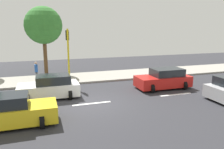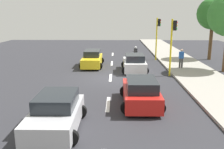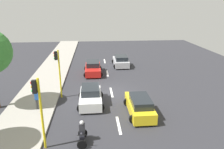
% 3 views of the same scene
% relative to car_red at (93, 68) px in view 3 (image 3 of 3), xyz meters
% --- Properties ---
extents(ground_plane, '(40.00, 60.00, 0.10)m').
position_rel_car_red_xyz_m(ground_plane, '(-1.78, 6.08, -0.76)').
color(ground_plane, '#2D2D33').
extents(sidewalk, '(4.00, 60.00, 0.15)m').
position_rel_car_red_xyz_m(sidewalk, '(5.22, 6.08, -0.64)').
color(sidewalk, '#9E998E').
rests_on(sidewalk, ground).
extents(lane_stripe_far_north, '(0.20, 2.40, 0.01)m').
position_rel_car_red_xyz_m(lane_stripe_far_north, '(-1.78, -5.92, -0.70)').
color(lane_stripe_far_north, white).
rests_on(lane_stripe_far_north, ground).
extents(lane_stripe_north, '(0.20, 2.40, 0.01)m').
position_rel_car_red_xyz_m(lane_stripe_north, '(-1.78, 0.08, -0.70)').
color(lane_stripe_north, white).
rests_on(lane_stripe_north, ground).
extents(lane_stripe_mid, '(0.20, 2.40, 0.01)m').
position_rel_car_red_xyz_m(lane_stripe_mid, '(-1.78, 6.08, -0.70)').
color(lane_stripe_mid, white).
rests_on(lane_stripe_mid, ground).
extents(lane_stripe_south, '(0.20, 2.40, 0.01)m').
position_rel_car_red_xyz_m(lane_stripe_south, '(-1.78, 12.08, -0.70)').
color(lane_stripe_south, white).
rests_on(lane_stripe_south, ground).
extents(car_red, '(2.25, 4.14, 1.52)m').
position_rel_car_red_xyz_m(car_red, '(0.00, 0.00, 0.00)').
color(car_red, red).
rests_on(car_red, ground).
extents(car_silver, '(2.33, 3.99, 1.52)m').
position_rel_car_red_xyz_m(car_silver, '(-3.90, -3.07, 0.00)').
color(car_silver, '#B7B7BC').
rests_on(car_silver, ground).
extents(car_white, '(2.24, 3.88, 1.52)m').
position_rel_car_red_xyz_m(car_white, '(0.24, 8.44, -0.00)').
color(car_white, white).
rests_on(car_white, ground).
extents(car_yellow_cab, '(2.12, 4.31, 1.52)m').
position_rel_car_red_xyz_m(car_yellow_cab, '(-3.62, 10.52, -0.00)').
color(car_yellow_cab, yellow).
rests_on(car_yellow_cab, ground).
extents(motorcycle, '(0.60, 1.30, 1.53)m').
position_rel_car_red_xyz_m(motorcycle, '(0.74, 13.88, -0.07)').
color(motorcycle, black).
rests_on(motorcycle, ground).
extents(pedestrian_near_signal, '(0.40, 0.24, 1.69)m').
position_rel_car_red_xyz_m(pedestrian_near_signal, '(4.48, 9.30, 0.35)').
color(pedestrian_near_signal, '#3F3F3F').
rests_on(pedestrian_near_signal, sidewalk).
extents(traffic_light_corner, '(0.49, 0.24, 4.50)m').
position_rel_car_red_xyz_m(traffic_light_corner, '(3.07, 14.17, 2.22)').
color(traffic_light_corner, yellow).
rests_on(traffic_light_corner, ground).
extents(traffic_light_midblock, '(0.49, 0.24, 4.50)m').
position_rel_car_red_xyz_m(traffic_light_midblock, '(3.07, 6.81, 2.22)').
color(traffic_light_midblock, yellow).
rests_on(traffic_light_midblock, ground).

